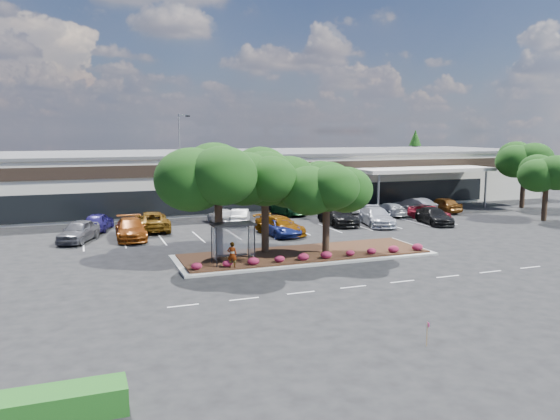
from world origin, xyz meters
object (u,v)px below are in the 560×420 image
object	(u,v)px
light_pole	(181,169)
survey_stake	(427,331)
car_0	(78,231)
car_1	(131,229)

from	to	relation	value
light_pole	survey_stake	distance (m)	40.96
car_0	light_pole	bearing A→B (deg)	74.03
survey_stake	car_1	distance (m)	28.76
light_pole	survey_stake	xyz separation A→B (m)	(2.61, -40.68, -4.03)
survey_stake	car_1	world-z (taller)	car_1
car_0	car_1	xyz separation A→B (m)	(3.99, -0.30, -0.01)
car_1	car_0	bearing A→B (deg)	177.61
light_pole	car_1	world-z (taller)	light_pole
light_pole	car_0	size ratio (longest dim) A/B	2.11
light_pole	car_0	distance (m)	17.28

